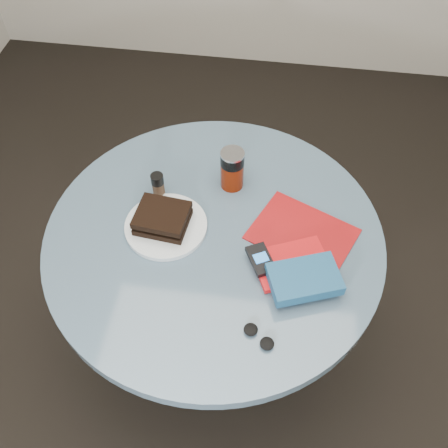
# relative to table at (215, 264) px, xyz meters

# --- Properties ---
(ground) EXTENTS (4.00, 4.00, 0.00)m
(ground) POSITION_rel_table_xyz_m (0.00, 0.00, -0.59)
(ground) COLOR black
(ground) RESTS_ON ground
(table) EXTENTS (1.00, 1.00, 0.75)m
(table) POSITION_rel_table_xyz_m (0.00, 0.00, 0.00)
(table) COLOR black
(table) RESTS_ON ground
(plate) EXTENTS (0.30, 0.30, 0.02)m
(plate) POSITION_rel_table_xyz_m (-0.14, 0.00, 0.17)
(plate) COLOR silver
(plate) RESTS_ON table
(sandwich) EXTENTS (0.16, 0.14, 0.05)m
(sandwich) POSITION_rel_table_xyz_m (-0.15, 0.00, 0.21)
(sandwich) COLOR black
(sandwich) RESTS_ON plate
(soda_can) EXTENTS (0.09, 0.09, 0.14)m
(soda_can) POSITION_rel_table_xyz_m (0.03, 0.20, 0.23)
(soda_can) COLOR #671805
(soda_can) RESTS_ON table
(pepper_grinder) EXTENTS (0.05, 0.05, 0.09)m
(pepper_grinder) POSITION_rel_table_xyz_m (-0.19, 0.12, 0.21)
(pepper_grinder) COLOR #462E1E
(pepper_grinder) RESTS_ON table
(magazine) EXTENTS (0.35, 0.31, 0.01)m
(magazine) POSITION_rel_table_xyz_m (0.26, 0.03, 0.17)
(magazine) COLOR maroon
(magazine) RESTS_ON table
(red_book) EXTENTS (0.24, 0.21, 0.02)m
(red_book) POSITION_rel_table_xyz_m (0.23, -0.08, 0.18)
(red_book) COLOR red
(red_book) RESTS_ON magazine
(novel) EXTENTS (0.22, 0.18, 0.04)m
(novel) POSITION_rel_table_xyz_m (0.27, -0.15, 0.20)
(novel) COLOR navy
(novel) RESTS_ON red_book
(mp3_player) EXTENTS (0.10, 0.11, 0.02)m
(mp3_player) POSITION_rel_table_xyz_m (0.15, -0.09, 0.19)
(mp3_player) COLOR black
(mp3_player) RESTS_ON red_book
(headphones) EXTENTS (0.10, 0.08, 0.02)m
(headphones) POSITION_rel_table_xyz_m (0.16, -0.31, 0.17)
(headphones) COLOR black
(headphones) RESTS_ON table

